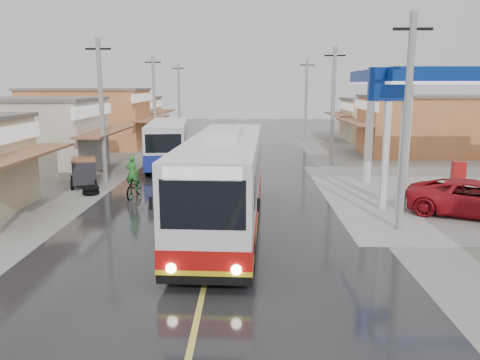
{
  "coord_description": "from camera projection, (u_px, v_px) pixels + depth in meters",
  "views": [
    {
      "loc": [
        1.19,
        -17.28,
        5.45
      ],
      "look_at": [
        0.87,
        1.85,
        1.57
      ],
      "focal_mm": 35.0,
      "sensor_mm": 36.0,
      "label": 1
    }
  ],
  "objects": [
    {
      "name": "utility_poles_right",
      "position": [
        331.0,
        165.0,
        32.63
      ],
      "size": [
        1.6,
        36.0,
        8.0
      ],
      "primitive_type": null,
      "color": "gray",
      "rests_on": "ground"
    },
    {
      "name": "coach_bus",
      "position": [
        225.0,
        181.0,
        17.91
      ],
      "size": [
        3.26,
        12.34,
        3.82
      ],
      "rotation": [
        0.0,
        0.0,
        -0.05
      ],
      "color": "silver",
      "rests_on": "road"
    },
    {
      "name": "utility_poles_left",
      "position": [
        135.0,
        162.0,
        33.83
      ],
      "size": [
        1.6,
        50.0,
        8.0
      ],
      "primitive_type": null,
      "color": "gray",
      "rests_on": "ground"
    },
    {
      "name": "road",
      "position": [
        231.0,
        164.0,
        32.74
      ],
      "size": [
        12.0,
        90.0,
        0.02
      ],
      "primitive_type": "cube",
      "color": "black",
      "rests_on": "ground"
    },
    {
      "name": "ground",
      "position": [
        217.0,
        229.0,
        18.04
      ],
      "size": [
        120.0,
        120.0,
        0.0
      ],
      "primitive_type": "plane",
      "color": "slate",
      "rests_on": "ground"
    },
    {
      "name": "tricycle_near",
      "position": [
        84.0,
        171.0,
        25.41
      ],
      "size": [
        1.93,
        2.2,
        1.56
      ],
      "rotation": [
        0.0,
        0.0,
        0.34
      ],
      "color": "#26262D",
      "rests_on": "ground"
    },
    {
      "name": "shopfronts_left",
      "position": [
        63.0,
        158.0,
        35.89
      ],
      "size": [
        11.0,
        44.0,
        5.2
      ],
      "primitive_type": null,
      "color": "tan",
      "rests_on": "ground"
    },
    {
      "name": "cyclist",
      "position": [
        134.0,
        184.0,
        23.02
      ],
      "size": [
        0.87,
        2.03,
        2.13
      ],
      "rotation": [
        0.0,
        0.0,
        -0.09
      ],
      "color": "black",
      "rests_on": "ground"
    },
    {
      "name": "tyre_stack",
      "position": [
        91.0,
        190.0,
        23.73
      ],
      "size": [
        0.87,
        0.87,
        0.44
      ],
      "color": "black",
      "rests_on": "ground"
    },
    {
      "name": "second_bus",
      "position": [
        168.0,
        143.0,
        31.7
      ],
      "size": [
        3.39,
        9.27,
        3.01
      ],
      "rotation": [
        0.0,
        0.0,
        0.11
      ],
      "color": "silver",
      "rests_on": "road"
    },
    {
      "name": "shopfronts_right",
      "position": [
        466.0,
        173.0,
        29.56
      ],
      "size": [
        11.0,
        44.0,
        4.8
      ],
      "primitive_type": null,
      "color": "#B9B4A2",
      "rests_on": "ground"
    },
    {
      "name": "centre_line",
      "position": [
        231.0,
        164.0,
        32.73
      ],
      "size": [
        0.15,
        90.0,
        0.01
      ],
      "primitive_type": "cube",
      "color": "#D8CC4C",
      "rests_on": "road"
    },
    {
      "name": "jeepney",
      "position": [
        475.0,
        199.0,
        19.72
      ],
      "size": [
        6.01,
        4.56,
        1.52
      ],
      "primitive_type": "imported",
      "rotation": [
        0.0,
        0.0,
        1.14
      ],
      "color": "#A8101D",
      "rests_on": "ground"
    }
  ]
}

